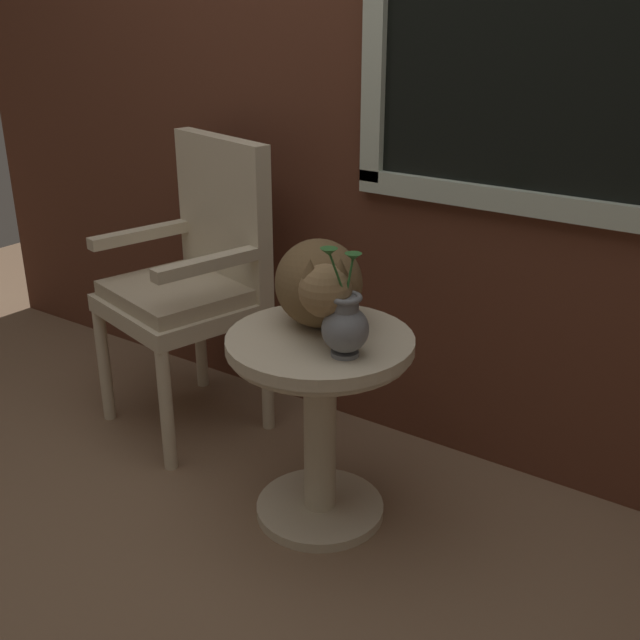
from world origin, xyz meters
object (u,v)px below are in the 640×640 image
wicker_side_table (320,393)px  pewter_vase_with_ivy (345,324)px  cat (319,284)px  wicker_chair (196,272)px

wicker_side_table → pewter_vase_with_ivy: size_ratio=1.91×
wicker_side_table → cat: size_ratio=1.24×
wicker_side_table → cat: 0.31m
cat → wicker_side_table: bearing=-54.0°
pewter_vase_with_ivy → cat: bearing=143.4°
wicker_side_table → wicker_chair: bearing=160.7°
wicker_chair → cat: bearing=-15.6°
cat → pewter_vase_with_ivy: size_ratio=1.55×
wicker_side_table → wicker_chair: size_ratio=0.57×
wicker_side_table → wicker_chair: (-0.68, 0.24, 0.16)m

